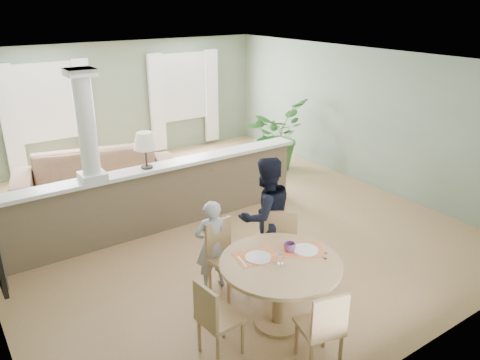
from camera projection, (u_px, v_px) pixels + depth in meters
ground at (213, 220)px, 8.08m from camera, size 8.00×8.00×0.00m
room_shell at (190, 110)px, 7.88m from camera, size 7.02×8.02×2.71m
pony_wall at (153, 191)px, 7.45m from camera, size 5.32×0.38×2.70m
sofa at (98, 177)px, 8.80m from camera, size 3.17×1.84×0.87m
houseplant at (275, 135)px, 10.27m from camera, size 1.78×1.71×1.53m
dining_table at (280, 274)px, 5.29m from camera, size 1.38×1.38×0.94m
chair_far_boy at (225, 254)px, 5.96m from camera, size 0.50×0.50×0.96m
chair_far_man at (279, 247)px, 6.08m from camera, size 0.65×0.65×1.01m
chair_near at (323, 326)px, 4.69m from camera, size 0.51×0.51×0.92m
chair_side at (215, 316)px, 4.85m from camera, size 0.44×0.44×0.90m
child_person at (212, 245)px, 6.00m from camera, size 0.49×0.37×1.24m
man_person at (265, 216)px, 6.32m from camera, size 0.85×0.68×1.66m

